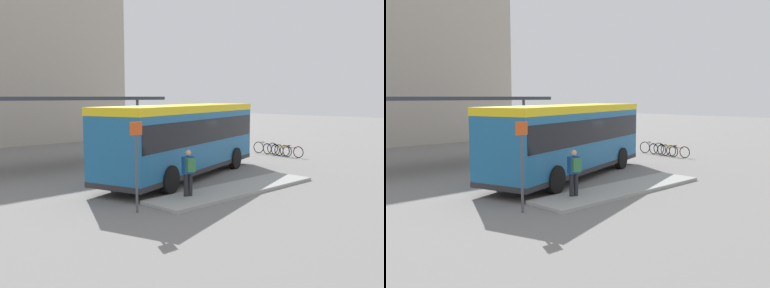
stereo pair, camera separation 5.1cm
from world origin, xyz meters
The scene contains 10 objects.
ground_plane centered at (0.00, 0.00, 0.00)m, with size 120.00×120.00×0.00m, color slate.
curb_island centered at (-0.49, -3.45, 0.06)m, with size 7.71×1.80×0.12m.
city_bus centered at (0.01, 0.00, 1.86)m, with size 10.34×5.39×3.18m.
pedestrian_waiting centered at (-2.75, -3.21, 1.05)m, with size 0.45×0.49×1.62m.
bicycle_red centered at (8.84, 0.18, 0.35)m, with size 0.48×1.59×0.69m.
bicycle_yellow centered at (8.76, 0.84, 0.34)m, with size 0.48×1.58×0.68m.
bicycle_blue centered at (8.85, 1.50, 0.35)m, with size 0.48×1.61×0.70m.
bicycle_white centered at (8.98, 2.16, 0.37)m, with size 0.48×1.71×0.74m.
station_shelter centered at (-2.68, 6.63, 3.41)m, with size 12.05×2.84×3.55m.
platform_sign centered at (-5.06, -3.34, 1.56)m, with size 0.44×0.08×2.80m.
Camera 2 is at (-12.71, -13.75, 3.55)m, focal length 40.00 mm.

